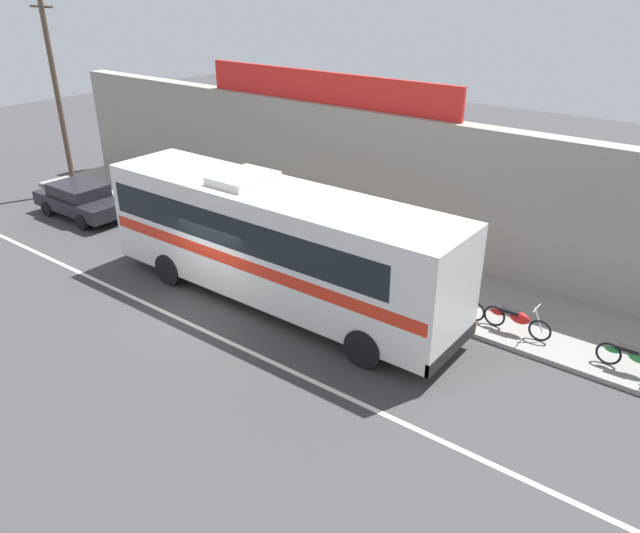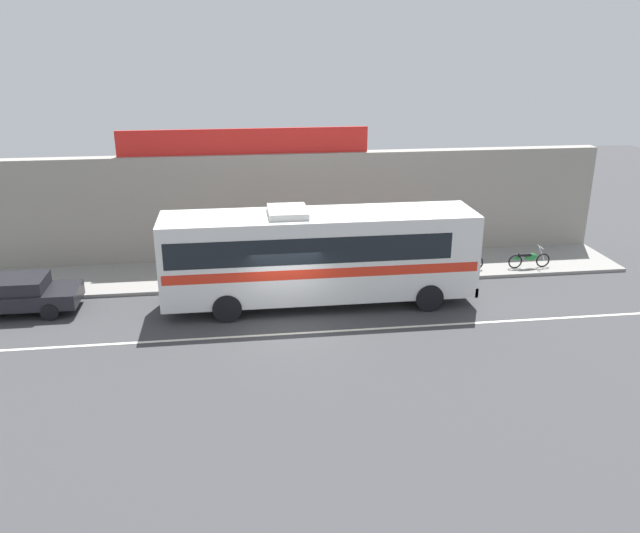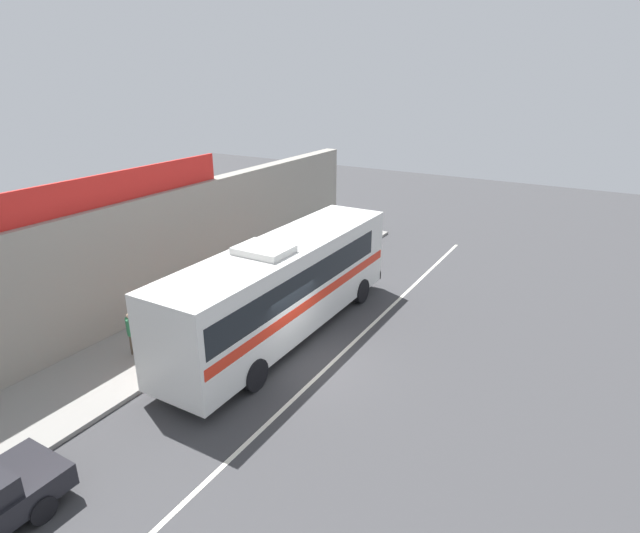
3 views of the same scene
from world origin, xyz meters
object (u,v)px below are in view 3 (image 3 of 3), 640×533
Objects in this scene: motorcycle_red at (317,258)px; pedestrian_near_shop at (212,289)px; intercity_bus at (283,283)px; pedestrian_far_right at (132,331)px; motorcycle_orange at (299,269)px; motorcycle_black at (346,242)px.

pedestrian_near_shop is at bearing 170.40° from motorcycle_red.
intercity_bus is 7.36× the size of pedestrian_far_right.
pedestrian_near_shop is at bearing 89.13° from intercity_bus.
intercity_bus reaches higher than motorcycle_red.
motorcycle_orange is 8.82m from pedestrian_far_right.
motorcycle_red and motorcycle_black have the same top height.
motorcycle_orange is 4.86m from pedestrian_near_shop.
intercity_bus is 5.49m from motorcycle_orange.
intercity_bus is 6.22× the size of motorcycle_orange.
pedestrian_far_right is (-13.54, 1.08, 0.48)m from motorcycle_black.
motorcycle_red is 1.81m from motorcycle_orange.
motorcycle_orange is at bearing -177.09° from motorcycle_red.
motorcycle_orange is 4.81m from motorcycle_black.
intercity_bus reaches higher than motorcycle_orange.
motorcycle_red is 1.01× the size of motorcycle_orange.
pedestrian_near_shop reaches higher than motorcycle_black.
motorcycle_black is 9.57m from pedestrian_near_shop.
pedestrian_near_shop is (4.05, 0.06, 0.00)m from pedestrian_far_right.
motorcycle_red is 10.60m from pedestrian_far_right.
motorcycle_black is at bearing -6.81° from pedestrian_near_shop.
motorcycle_red is 3.00m from motorcycle_black.
intercity_bus reaches higher than motorcycle_black.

